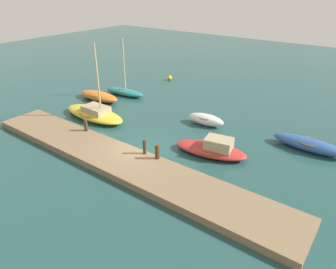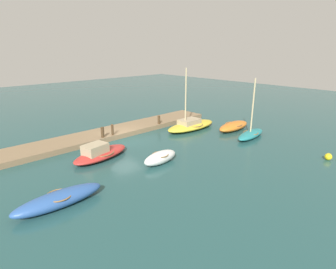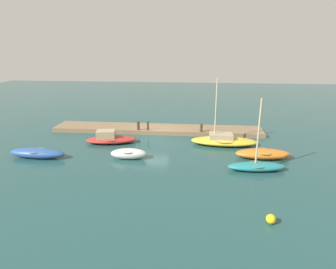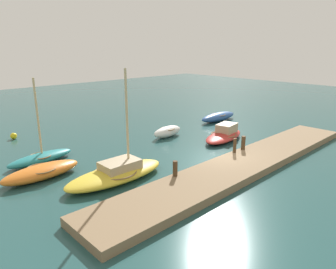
{
  "view_description": "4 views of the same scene",
  "coord_description": "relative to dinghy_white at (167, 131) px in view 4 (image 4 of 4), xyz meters",
  "views": [
    {
      "loc": [
        10.94,
        -12.04,
        9.34
      ],
      "look_at": [
        0.51,
        2.05,
        0.52
      ],
      "focal_mm": 33.0,
      "sensor_mm": 36.0,
      "label": 1
    },
    {
      "loc": [
        12.13,
        18.16,
        7.23
      ],
      "look_at": [
        -1.18,
        4.05,
        1.08
      ],
      "focal_mm": 29.32,
      "sensor_mm": 36.0,
      "label": 2
    },
    {
      "loc": [
        -3.79,
        25.27,
        8.06
      ],
      "look_at": [
        -1.48,
        2.43,
        0.95
      ],
      "focal_mm": 30.48,
      "sensor_mm": 36.0,
      "label": 3
    },
    {
      "loc": [
        -14.51,
        -10.68,
        6.67
      ],
      "look_at": [
        -0.91,
        3.56,
        1.03
      ],
      "focal_mm": 33.53,
      "sensor_mm": 36.0,
      "label": 4
    }
  ],
  "objects": [
    {
      "name": "dinghy_white",
      "position": [
        0.0,
        0.0,
        0.0
      ],
      "size": [
        2.76,
        1.19,
        0.8
      ],
      "rotation": [
        0.0,
        0.0,
        0.07
      ],
      "color": "white",
      "rests_on": "ground_plane"
    },
    {
      "name": "marker_buoy",
      "position": [
        -8.6,
        7.35,
        -0.17
      ],
      "size": [
        0.47,
        0.47,
        0.47
      ],
      "primitive_type": "sphere",
      "color": "yellow",
      "rests_on": "ground_plane"
    },
    {
      "name": "dock_platform",
      "position": [
        -1.13,
        -7.47,
        -0.2
      ],
      "size": [
        20.42,
        2.89,
        0.41
      ],
      "primitive_type": "cube",
      "color": "#846B4C",
      "rests_on": "ground_plane"
    },
    {
      "name": "ground_plane",
      "position": [
        -1.13,
        -5.77,
        -0.41
      ],
      "size": [
        84.0,
        84.0,
        0.0
      ],
      "primitive_type": "plane",
      "color": "#234C4C"
    },
    {
      "name": "rowboat_teal",
      "position": [
        -9.11,
        1.21,
        -0.06
      ],
      "size": [
        4.02,
        1.57,
        4.95
      ],
      "rotation": [
        0.0,
        0.0,
        0.1
      ],
      "color": "teal",
      "rests_on": "ground_plane"
    },
    {
      "name": "mooring_post_mid_east",
      "position": [
        0.53,
        -6.28,
        0.43
      ],
      "size": [
        0.26,
        0.26,
        0.85
      ],
      "primitive_type": "cylinder",
      "color": "#47331E",
      "rests_on": "dock_platform"
    },
    {
      "name": "mooring_post_west",
      "position": [
        -5.44,
        -6.28,
        0.39
      ],
      "size": [
        0.24,
        0.24,
        0.78
      ],
      "primitive_type": "cylinder",
      "color": "#47331E",
      "rests_on": "dock_platform"
    },
    {
      "name": "mooring_post_mid_west",
      "position": [
        -0.39,
        -6.28,
        0.45
      ],
      "size": [
        0.2,
        0.2,
        0.89
      ],
      "primitive_type": "cylinder",
      "color": "#47331E",
      "rests_on": "dock_platform"
    },
    {
      "name": "motorboat_red",
      "position": [
        2.44,
        -3.44,
        -0.01
      ],
      "size": [
        4.58,
        2.55,
        1.13
      ],
      "rotation": [
        0.0,
        0.0,
        0.19
      ],
      "color": "#B72D28",
      "rests_on": "ground_plane"
    },
    {
      "name": "sailboat_yellow",
      "position": [
        -7.32,
        -3.93,
        -0.0
      ],
      "size": [
        5.6,
        2.19,
        5.6
      ],
      "rotation": [
        0.0,
        0.0,
        -0.01
      ],
      "color": "gold",
      "rests_on": "ground_plane"
    },
    {
      "name": "rowboat_blue",
      "position": [
        6.89,
        0.52,
        -0.02
      ],
      "size": [
        4.32,
        1.28,
        0.76
      ],
      "rotation": [
        0.0,
        0.0,
        -0.02
      ],
      "color": "#2D569E",
      "rests_on": "ground_plane"
    },
    {
      "name": "rowboat_orange",
      "position": [
        -10.0,
        -1.08,
        -0.04
      ],
      "size": [
        4.13,
        1.64,
        0.72
      ],
      "rotation": [
        0.0,
        0.0,
        0.04
      ],
      "color": "orange",
      "rests_on": "ground_plane"
    }
  ]
}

